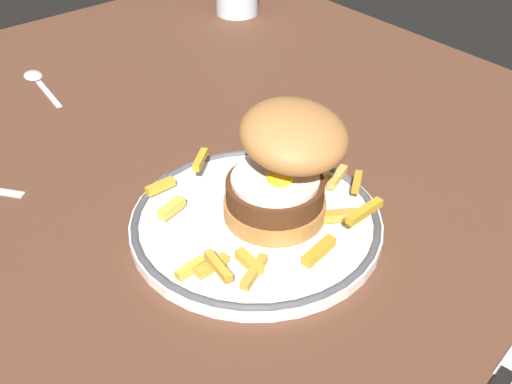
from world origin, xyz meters
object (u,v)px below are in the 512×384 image
Objects in this scene: knife at (507,374)px; spoon at (36,77)px; dinner_plate at (256,222)px; burger at (285,163)px.

spoon is at bearing -174.90° from knife.
spoon is (-46.31, -3.01, -0.48)cm from dinner_plate.
burger is at bearing 65.91° from dinner_plate.
spoon is (-73.07, -6.52, 0.10)cm from knife.
dinner_plate is at bearing -172.52° from knife.
spoon is at bearing -176.28° from dinner_plate.
dinner_plate reaches higher than knife.
knife is at bearing 7.48° from dinner_plate.
burger is 48.36cm from spoon.
spoon is at bearing -173.18° from burger.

